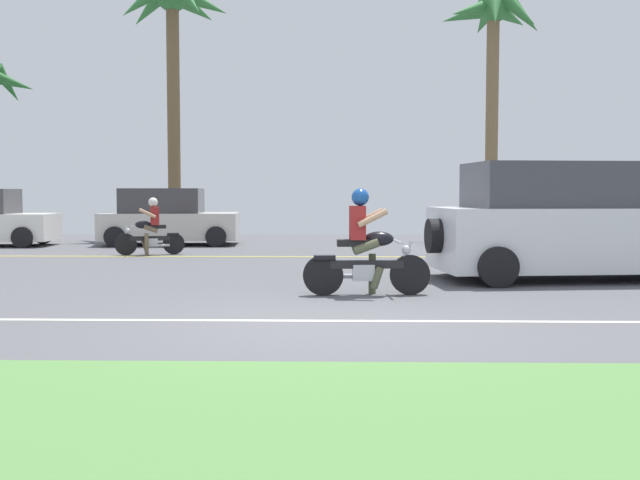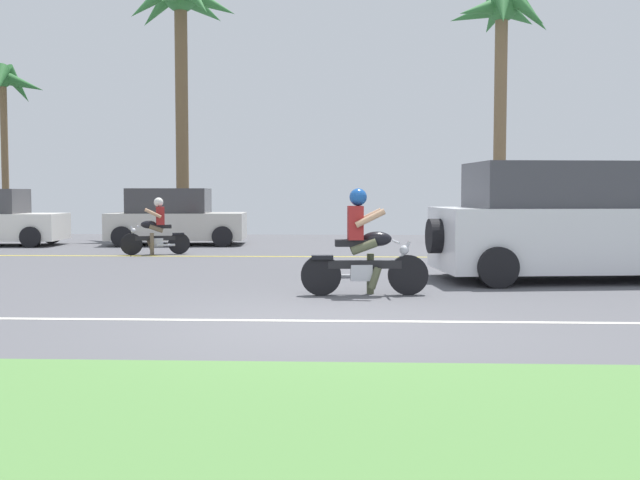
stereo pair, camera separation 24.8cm
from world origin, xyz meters
name	(u,v)px [view 1 (the left image)]	position (x,y,z in m)	size (l,w,h in m)	color
ground	(329,291)	(0.00, 3.00, -0.02)	(56.00, 30.00, 0.04)	#545459
grass_median	(315,439)	(0.00, -4.10, 0.03)	(56.00, 3.80, 0.06)	#548442
lane_line_near	(326,321)	(0.00, 0.17, 0.00)	(50.40, 0.12, 0.01)	silver
lane_line_far	(332,257)	(0.00, 8.88, 0.00)	(50.40, 0.12, 0.01)	yellow
motorcyclist	(366,250)	(0.53, 2.39, 0.65)	(1.83, 0.60, 1.53)	black
suv_nearby	(574,223)	(4.14, 4.50, 0.96)	(5.05, 2.67, 1.97)	silver
parked_car_1	(168,219)	(-4.63, 12.78, 0.74)	(3.87, 2.22, 1.58)	beige
palm_tree_1	(173,18)	(-5.12, 16.02, 7.02)	(3.64, 3.77, 8.40)	brown
palm_tree_2	(494,30)	(4.96, 15.54, 6.49)	(3.26, 3.31, 7.86)	brown
motorcyclist_distant	(150,231)	(-4.29, 9.34, 0.57)	(1.56, 0.65, 1.35)	black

